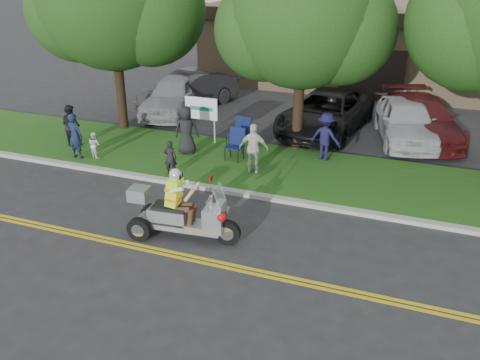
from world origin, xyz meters
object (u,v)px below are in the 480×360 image
(parked_car_mid, at_px, (326,112))
(spectator_adult_mid, at_px, (71,125))
(lawn_chair_a, at_px, (236,142))
(parked_car_right, at_px, (421,119))
(spectator_adult_left, at_px, (75,136))
(parked_car_far_right, at_px, (406,121))
(spectator_adult_right, at_px, (254,148))
(parked_car_far_left, at_px, (174,95))
(parked_car_left, at_px, (189,90))
(trike_scooter, at_px, (179,214))
(lawn_chair_b, at_px, (241,132))

(parked_car_mid, bearing_deg, spectator_adult_mid, -141.00)
(lawn_chair_a, xyz_separation_m, parked_car_right, (5.63, 4.69, 0.06))
(spectator_adult_left, relative_size, parked_car_mid, 0.28)
(lawn_chair_a, distance_m, parked_car_far_right, 6.58)
(spectator_adult_mid, xyz_separation_m, spectator_adult_right, (6.89, -0.04, 0.05))
(parked_car_right, distance_m, parked_car_far_right, 0.76)
(parked_car_far_left, height_order, parked_car_left, parked_car_far_left)
(trike_scooter, relative_size, spectator_adult_right, 1.78)
(spectator_adult_mid, height_order, parked_car_right, spectator_adult_mid)
(lawn_chair_b, relative_size, parked_car_far_right, 0.25)
(parked_car_far_left, bearing_deg, parked_car_right, -7.19)
(trike_scooter, relative_size, spectator_adult_mid, 1.89)
(lawn_chair_a, distance_m, parked_car_far_left, 6.24)
(spectator_adult_right, relative_size, parked_car_mid, 0.28)
(lawn_chair_b, relative_size, parked_car_far_left, 0.24)
(parked_car_far_left, distance_m, parked_car_right, 10.17)
(parked_car_far_right, bearing_deg, parked_car_left, 158.61)
(lawn_chair_b, xyz_separation_m, parked_car_far_right, (5.26, 3.28, 0.03))
(spectator_adult_left, bearing_deg, spectator_adult_right, -166.52)
(trike_scooter, bearing_deg, lawn_chair_a, 90.41)
(spectator_adult_mid, relative_size, parked_car_left, 0.30)
(lawn_chair_a, relative_size, parked_car_mid, 0.19)
(spectator_adult_left, xyz_separation_m, parked_car_right, (10.66, 6.50, -0.12))
(lawn_chair_b, height_order, parked_car_mid, parked_car_mid)
(spectator_adult_right, relative_size, parked_car_far_left, 0.33)
(spectator_adult_right, relative_size, parked_car_left, 0.32)
(lawn_chair_b, height_order, parked_car_far_right, parked_car_far_right)
(parked_car_left, bearing_deg, parked_car_far_right, 14.32)
(spectator_adult_right, distance_m, parked_car_left, 8.23)
(spectator_adult_right, xyz_separation_m, parked_car_mid, (1.20, 5.03, -0.11))
(parked_car_left, bearing_deg, parked_car_right, 17.91)
(lawn_chair_a, height_order, parked_car_far_left, parked_car_far_left)
(parked_car_far_right, bearing_deg, spectator_adult_left, -163.33)
(spectator_adult_left, bearing_deg, parked_car_right, -144.09)
(lawn_chair_b, relative_size, spectator_adult_right, 0.74)
(spectator_adult_mid, bearing_deg, parked_car_mid, -136.21)
(lawn_chair_a, distance_m, spectator_adult_left, 5.35)
(lawn_chair_a, distance_m, spectator_adult_right, 1.30)
(lawn_chair_a, bearing_deg, parked_car_left, 133.24)
(lawn_chair_b, bearing_deg, trike_scooter, -74.07)
(parked_car_far_left, bearing_deg, spectator_adult_left, -104.12)
(lawn_chair_a, xyz_separation_m, spectator_adult_mid, (-5.96, -0.84, 0.15))
(spectator_adult_mid, height_order, spectator_adult_right, spectator_adult_right)
(lawn_chair_b, distance_m, spectator_adult_left, 5.57)
(lawn_chair_a, xyz_separation_m, parked_car_left, (-4.37, 5.42, 0.11))
(spectator_adult_right, height_order, parked_car_far_right, spectator_adult_right)
(parked_car_mid, height_order, parked_car_right, parked_car_mid)
(spectator_adult_mid, xyz_separation_m, parked_car_left, (1.59, 6.26, -0.04))
(parked_car_right, bearing_deg, trike_scooter, -137.64)
(trike_scooter, height_order, spectator_adult_right, trike_scooter)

